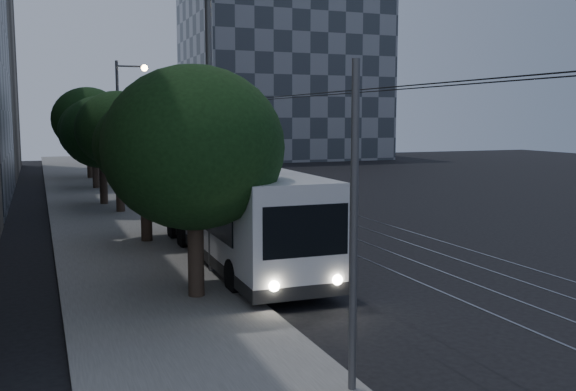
% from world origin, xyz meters
% --- Properties ---
extents(ground, '(120.00, 120.00, 0.00)m').
position_xyz_m(ground, '(0.00, 0.00, 0.00)').
color(ground, black).
rests_on(ground, ground).
extents(sidewalk, '(5.00, 90.00, 0.15)m').
position_xyz_m(sidewalk, '(-7.50, 20.00, 0.07)').
color(sidewalk, slate).
rests_on(sidewalk, ground).
extents(tram_rails, '(4.52, 90.00, 0.02)m').
position_xyz_m(tram_rails, '(2.50, 20.00, 0.01)').
color(tram_rails, gray).
rests_on(tram_rails, ground).
extents(overhead_wires, '(2.23, 90.00, 6.00)m').
position_xyz_m(overhead_wires, '(-4.97, 20.00, 3.47)').
color(overhead_wires, black).
rests_on(overhead_wires, ground).
extents(building_distant_right, '(22.00, 18.00, 24.00)m').
position_xyz_m(building_distant_right, '(18.00, 55.00, 12.00)').
color(building_distant_right, '#343A42').
rests_on(building_distant_right, ground).
extents(trolleybus, '(2.89, 12.91, 5.63)m').
position_xyz_m(trolleybus, '(-4.10, 1.35, 1.77)').
color(trolleybus, silver).
rests_on(trolleybus, ground).
extents(pickup_silver, '(4.79, 6.54, 1.65)m').
position_xyz_m(pickup_silver, '(-2.70, 8.64, 0.83)').
color(pickup_silver, '#9EA0A5').
rests_on(pickup_silver, ground).
extents(car_white_a, '(2.83, 4.18, 1.32)m').
position_xyz_m(car_white_a, '(-2.70, 19.00, 0.66)').
color(car_white_a, silver).
rests_on(car_white_a, ground).
extents(car_white_b, '(2.84, 4.93, 1.34)m').
position_xyz_m(car_white_b, '(-3.02, 20.65, 0.67)').
color(car_white_b, silver).
rests_on(car_white_b, ground).
extents(car_white_c, '(2.15, 4.87, 1.56)m').
position_xyz_m(car_white_c, '(-4.30, 29.00, 0.78)').
color(car_white_c, silver).
rests_on(car_white_c, ground).
extents(car_white_d, '(2.68, 4.54, 1.45)m').
position_xyz_m(car_white_d, '(-3.33, 30.11, 0.72)').
color(car_white_d, silver).
rests_on(car_white_d, ground).
extents(tree_0, '(4.89, 4.89, 6.41)m').
position_xyz_m(tree_0, '(-6.50, -3.00, 4.19)').
color(tree_0, '#32231B').
rests_on(tree_0, ground).
extents(tree_1, '(3.95, 3.95, 5.71)m').
position_xyz_m(tree_1, '(-6.50, 5.48, 3.91)').
color(tree_1, '#32231B').
rests_on(tree_1, ground).
extents(tree_2, '(4.33, 4.33, 6.36)m').
position_xyz_m(tree_2, '(-6.50, 14.00, 4.39)').
color(tree_2, '#32231B').
rests_on(tree_2, ground).
extents(tree_3, '(4.48, 4.48, 6.20)m').
position_xyz_m(tree_3, '(-7.00, 17.48, 4.17)').
color(tree_3, '#32231B').
rests_on(tree_3, ground).
extents(tree_4, '(4.83, 4.83, 6.25)m').
position_xyz_m(tree_4, '(-6.71, 26.14, 4.07)').
color(tree_4, '#32231B').
rests_on(tree_4, ground).
extents(tree_5, '(5.70, 5.70, 7.41)m').
position_xyz_m(tree_5, '(-6.50, 34.12, 4.84)').
color(tree_5, '#32231B').
rests_on(tree_5, ground).
extents(streetlamp_near, '(2.40, 0.44, 9.92)m').
position_xyz_m(streetlamp_near, '(-4.96, -0.35, 5.98)').
color(streetlamp_near, '#4F4F51').
rests_on(streetlamp_near, ground).
extents(streetlamp_far, '(2.17, 0.44, 8.79)m').
position_xyz_m(streetlamp_far, '(-4.80, 25.02, 5.36)').
color(streetlamp_far, '#4F4F51').
rests_on(streetlamp_far, ground).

